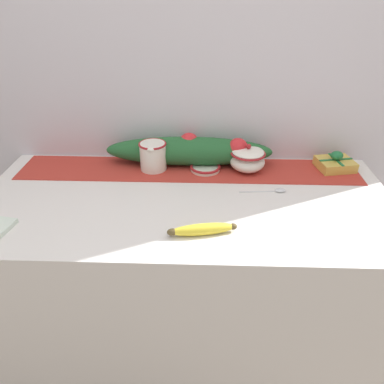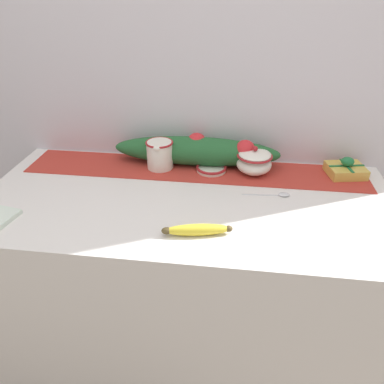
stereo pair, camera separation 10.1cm
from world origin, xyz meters
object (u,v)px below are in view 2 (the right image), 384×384
(small_dish, at_px, (211,168))
(spoon, at_px, (281,195))
(sugar_bowl, at_px, (254,161))
(cream_pitcher, at_px, (160,154))
(gift_box, at_px, (346,169))
(banana, at_px, (197,230))

(small_dish, bearing_deg, spoon, -31.13)
(sugar_bowl, xyz_separation_m, small_dish, (-0.16, -0.00, -0.04))
(cream_pitcher, height_order, gift_box, cream_pitcher)
(spoon, bearing_deg, cream_pitcher, 156.19)
(cream_pitcher, distance_m, gift_box, 0.72)
(sugar_bowl, distance_m, banana, 0.46)
(banana, bearing_deg, gift_box, 40.80)
(sugar_bowl, relative_size, banana, 0.64)
(small_dish, height_order, spoon, small_dish)
(gift_box, bearing_deg, spoon, -143.84)
(cream_pitcher, bearing_deg, sugar_bowl, -0.20)
(small_dish, xyz_separation_m, banana, (-0.01, -0.42, 0.00))
(banana, bearing_deg, spoon, 44.75)
(small_dish, bearing_deg, sugar_bowl, 1.12)
(gift_box, bearing_deg, cream_pitcher, -177.87)
(banana, height_order, gift_box, gift_box)
(sugar_bowl, bearing_deg, gift_box, 4.57)
(sugar_bowl, relative_size, gift_box, 0.88)
(cream_pitcher, bearing_deg, gift_box, 2.13)
(cream_pitcher, xyz_separation_m, gift_box, (0.72, 0.03, -0.04))
(cream_pitcher, distance_m, spoon, 0.50)
(banana, relative_size, spoon, 1.27)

